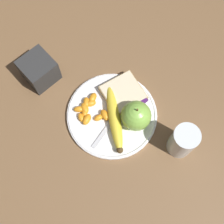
{
  "coord_description": "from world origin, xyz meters",
  "views": [
    {
      "loc": [
        0.19,
        0.21,
        0.84
      ],
      "look_at": [
        0.0,
        0.0,
        0.03
      ],
      "focal_mm": 50.0,
      "sensor_mm": 36.0,
      "label": 1
    }
  ],
  "objects": [
    {
      "name": "orange_segment_4",
      "position": [
        0.02,
        -0.01,
        0.02
      ],
      "size": [
        0.03,
        0.04,
        0.02
      ],
      "color": "orange",
      "rests_on": "plate"
    },
    {
      "name": "orange_segment_5",
      "position": [
        0.04,
        -0.02,
        0.02
      ],
      "size": [
        0.03,
        0.02,
        0.02
      ],
      "color": "orange",
      "rests_on": "plate"
    },
    {
      "name": "orange_segment_8",
      "position": [
        0.03,
        -0.07,
        0.02
      ],
      "size": [
        0.03,
        0.04,
        0.02
      ],
      "color": "orange",
      "rests_on": "plate"
    },
    {
      "name": "banana",
      "position": [
        0.01,
        0.02,
        0.03
      ],
      "size": [
        0.13,
        0.18,
        0.03
      ],
      "color": "yellow",
      "rests_on": "plate"
    },
    {
      "name": "juice_glass",
      "position": [
        -0.08,
        0.19,
        0.05
      ],
      "size": [
        0.07,
        0.07,
        0.11
      ],
      "color": "silver",
      "rests_on": "ground_plane"
    },
    {
      "name": "apple",
      "position": [
        -0.04,
        0.06,
        0.05
      ],
      "size": [
        0.08,
        0.08,
        0.09
      ],
      "color": "#84BC47",
      "rests_on": "plate"
    },
    {
      "name": "orange_segment_7",
      "position": [
        0.06,
        -0.05,
        0.02
      ],
      "size": [
        0.03,
        0.03,
        0.01
      ],
      "color": "orange",
      "rests_on": "plate"
    },
    {
      "name": "orange_segment_6",
      "position": [
        0.06,
        -0.03,
        0.02
      ],
      "size": [
        0.04,
        0.03,
        0.02
      ],
      "color": "orange",
      "rests_on": "plate"
    },
    {
      "name": "ground_plane",
      "position": [
        0.0,
        0.0,
        0.0
      ],
      "size": [
        3.0,
        3.0,
        0.0
      ],
      "primitive_type": "plane",
      "color": "brown"
    },
    {
      "name": "jam_packet",
      "position": [
        -0.08,
        0.03,
        0.02
      ],
      "size": [
        0.04,
        0.03,
        0.02
      ],
      "color": "white",
      "rests_on": "plate"
    },
    {
      "name": "orange_segment_1",
      "position": [
        0.01,
        -0.07,
        0.02
      ],
      "size": [
        0.04,
        0.03,
        0.02
      ],
      "color": "orange",
      "rests_on": "plate"
    },
    {
      "name": "condiment_caddy",
      "position": [
        0.07,
        -0.23,
        0.04
      ],
      "size": [
        0.09,
        0.09,
        0.08
      ],
      "color": "#2D2D2D",
      "rests_on": "ground_plane"
    },
    {
      "name": "plate",
      "position": [
        0.0,
        0.0,
        0.01
      ],
      "size": [
        0.25,
        0.25,
        0.01
      ],
      "color": "white",
      "rests_on": "ground_plane"
    },
    {
      "name": "orange_segment_9",
      "position": [
        0.05,
        -0.06,
        0.02
      ],
      "size": [
        0.03,
        0.04,
        0.02
      ],
      "color": "orange",
      "rests_on": "plate"
    },
    {
      "name": "fork",
      "position": [
        0.0,
        0.01,
        0.01
      ],
      "size": [
        0.17,
        0.06,
        0.0
      ],
      "rotation": [
        0.0,
        0.0,
        9.66
      ],
      "color": "silver",
      "rests_on": "plate"
    },
    {
      "name": "orange_segment_3",
      "position": [
        0.06,
        -0.07,
        0.02
      ],
      "size": [
        0.03,
        0.03,
        0.02
      ],
      "color": "orange",
      "rests_on": "plate"
    },
    {
      "name": "bread_slice",
      "position": [
        -0.06,
        -0.02,
        0.02
      ],
      "size": [
        0.12,
        0.12,
        0.02
      ],
      "color": "tan",
      "rests_on": "plate"
    },
    {
      "name": "orange_segment_2",
      "position": [
        0.02,
        -0.06,
        0.02
      ],
      "size": [
        0.04,
        0.03,
        0.02
      ],
      "color": "orange",
      "rests_on": "plate"
    },
    {
      "name": "orange_segment_0",
      "position": [
        0.07,
        -0.05,
        0.02
      ],
      "size": [
        0.02,
        0.03,
        0.01
      ],
      "color": "orange",
      "rests_on": "plate"
    }
  ]
}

